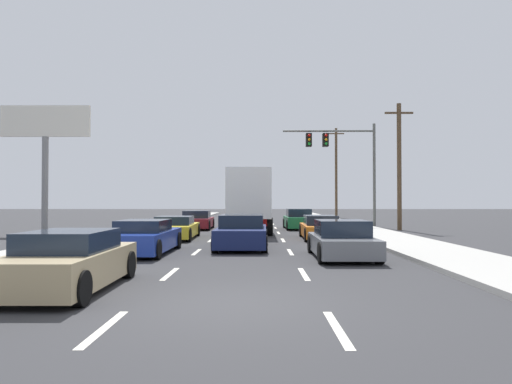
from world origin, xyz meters
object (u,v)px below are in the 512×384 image
object	(u,v)px
car_green	(298,220)
utility_pole_mid	(399,165)
roadside_billboard	(45,139)
car_maroon	(197,221)
car_navy	(242,233)
car_gray	(342,241)
utility_pole_far	(336,172)
car_tan	(69,262)
traffic_signal_mast	(338,150)
car_orange	(320,228)
box_truck	(250,198)
car_yellow	(175,228)
car_blue	(145,238)

from	to	relation	value
car_green	utility_pole_mid	distance (m)	7.33
utility_pole_mid	roadside_billboard	world-z (taller)	utility_pole_mid
car_green	roadside_billboard	distance (m)	16.24
car_maroon	car_navy	bearing A→B (deg)	-74.30
car_gray	roadside_billboard	xyz separation A→B (m)	(-15.17, 11.68, 4.93)
car_maroon	car_gray	world-z (taller)	car_gray
utility_pole_far	utility_pole_mid	bearing A→B (deg)	-89.16
car_tan	car_green	world-z (taller)	car_green
car_tan	car_gray	distance (m)	8.63
traffic_signal_mast	car_maroon	bearing A→B (deg)	-163.05
car_orange	box_truck	bearing A→B (deg)	131.19
car_maroon	roadside_billboard	size ratio (longest dim) A/B	0.54
car_yellow	roadside_billboard	size ratio (longest dim) A/B	0.63
car_navy	car_orange	xyz separation A→B (m)	(3.66, 4.28, -0.07)
car_blue	car_orange	distance (m)	9.35
car_yellow	car_green	distance (m)	10.25
car_blue	roadside_billboard	world-z (taller)	roadside_billboard
car_green	car_orange	size ratio (longest dim) A/B	0.94
car_green	car_gray	world-z (taller)	car_green
utility_pole_far	roadside_billboard	distance (m)	32.37
car_yellow	car_gray	bearing A→B (deg)	-47.79
car_green	roadside_billboard	world-z (taller)	roadside_billboard
utility_pole_mid	roadside_billboard	distance (m)	21.60
car_yellow	car_orange	size ratio (longest dim) A/B	1.09
car_tan	traffic_signal_mast	bearing A→B (deg)	67.70
car_navy	box_truck	bearing A→B (deg)	88.99
car_blue	box_truck	distance (m)	10.86
box_truck	utility_pole_mid	distance (m)	10.12
box_truck	utility_pole_far	bearing A→B (deg)	69.79
car_yellow	car_navy	world-z (taller)	car_navy
car_gray	roadside_billboard	bearing A→B (deg)	142.41
car_yellow	traffic_signal_mast	xyz separation A→B (m)	(9.77, 10.60, 4.99)
traffic_signal_mast	car_navy	bearing A→B (deg)	-112.96
car_blue	car_maroon	bearing A→B (deg)	90.00
car_green	utility_pole_mid	xyz separation A→B (m)	(6.33, -0.99, 3.56)
car_green	car_orange	world-z (taller)	car_green
utility_pole_far	roadside_billboard	world-z (taller)	utility_pole_far
car_green	car_blue	bearing A→B (deg)	-115.37
car_yellow	car_tan	bearing A→B (deg)	-89.52
car_blue	roadside_billboard	xyz separation A→B (m)	(-8.42, 10.45, 4.93)
box_truck	utility_pole_mid	xyz separation A→B (m)	(9.46, 2.87, 2.14)
car_blue	car_gray	world-z (taller)	car_gray
car_navy	roadside_billboard	distance (m)	15.37
box_truck	roadside_billboard	xyz separation A→B (m)	(-11.94, 0.28, 3.45)
car_green	traffic_signal_mast	bearing A→B (deg)	42.66
car_maroon	box_truck	size ratio (longest dim) A/B	0.55
car_green	roadside_billboard	xyz separation A→B (m)	(-15.07, -3.58, 4.88)
car_orange	car_yellow	bearing A→B (deg)	179.16
box_truck	traffic_signal_mast	distance (m)	9.76
car_tan	car_green	bearing A→B (deg)	72.37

